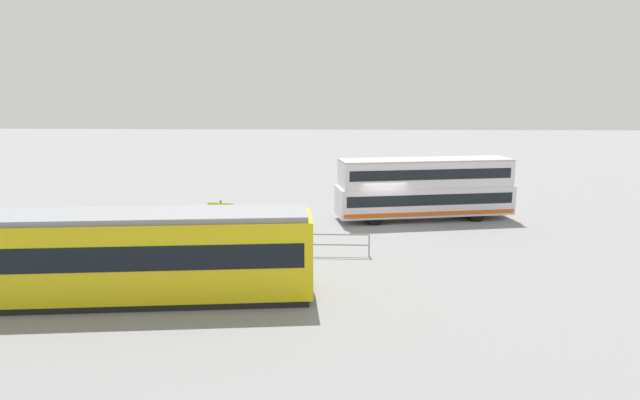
# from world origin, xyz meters

# --- Properties ---
(ground_plane) EXTENTS (160.00, 160.00, 0.00)m
(ground_plane) POSITION_xyz_m (0.00, 0.00, 0.00)
(ground_plane) COLOR gray
(double_decker_bus) EXTENTS (10.87, 4.40, 3.69)m
(double_decker_bus) POSITION_xyz_m (-2.49, -1.51, 1.89)
(double_decker_bus) COLOR silver
(double_decker_bus) RESTS_ON ground
(tram_yellow) EXTENTS (15.87, 4.32, 3.33)m
(tram_yellow) POSITION_xyz_m (11.44, 12.18, 1.73)
(tram_yellow) COLOR yellow
(tram_yellow) RESTS_ON ground
(pedestrian_near_railing) EXTENTS (0.34, 0.36, 1.76)m
(pedestrian_near_railing) POSITION_xyz_m (4.98, 4.27, 1.02)
(pedestrian_near_railing) COLOR #33384C
(pedestrian_near_railing) RESTS_ON ground
(pedestrian_railing) EXTENTS (7.05, 0.12, 1.08)m
(pedestrian_railing) POSITION_xyz_m (4.69, 6.26, 0.74)
(pedestrian_railing) COLOR gray
(pedestrian_railing) RESTS_ON ground
(info_sign) EXTENTS (1.28, 0.32, 2.60)m
(info_sign) POSITION_xyz_m (8.23, 6.08, 1.83)
(info_sign) COLOR slate
(info_sign) RESTS_ON ground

